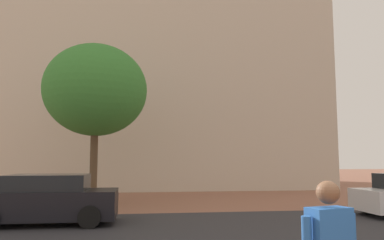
# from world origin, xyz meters

# --- Properties ---
(ground_plane) EXTENTS (120.00, 120.00, 0.00)m
(ground_plane) POSITION_xyz_m (0.00, 10.00, 0.00)
(ground_plane) COLOR #93604C
(street_asphalt_strip) EXTENTS (120.00, 6.58, 0.00)m
(street_asphalt_strip) POSITION_xyz_m (0.00, 7.61, 0.00)
(street_asphalt_strip) COLOR #2D2D33
(street_asphalt_strip) RESTS_ON ground_plane
(landmark_building) EXTENTS (25.85, 14.92, 33.55)m
(landmark_building) POSITION_xyz_m (-2.02, 26.99, 11.05)
(landmark_building) COLOR beige
(landmark_building) RESTS_ON ground_plane
(car_black) EXTENTS (4.08, 2.06, 1.48)m
(car_black) POSITION_xyz_m (-4.46, 9.05, 0.72)
(car_black) COLOR black
(car_black) RESTS_ON ground_plane
(tree_curb_far) EXTENTS (4.52, 4.52, 7.04)m
(tree_curb_far) POSITION_xyz_m (-3.70, 13.80, 4.99)
(tree_curb_far) COLOR brown
(tree_curb_far) RESTS_ON ground_plane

